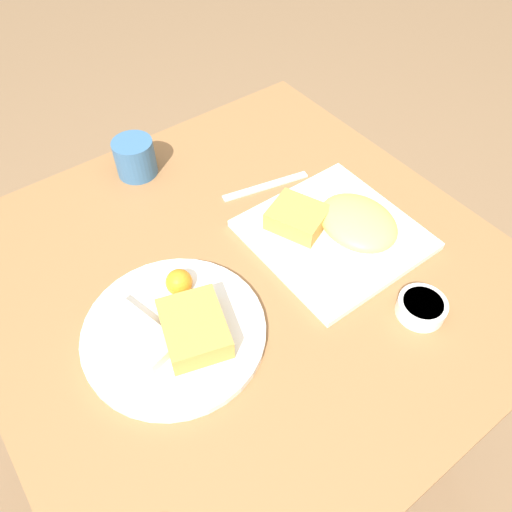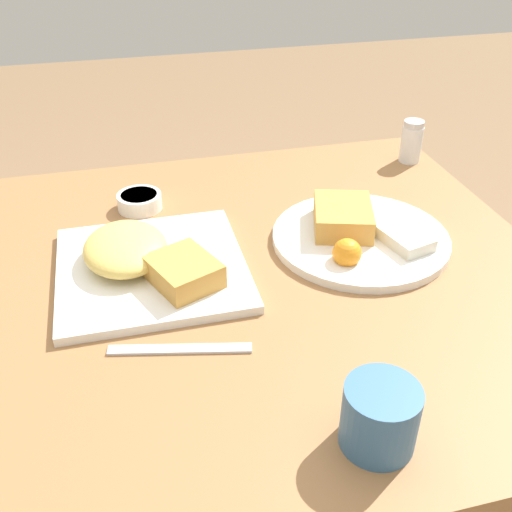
{
  "view_description": "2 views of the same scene",
  "coord_description": "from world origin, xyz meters",
  "px_view_note": "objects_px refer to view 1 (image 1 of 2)",
  "views": [
    {
      "loc": [
        -0.44,
        0.3,
        1.4
      ],
      "look_at": [
        -0.01,
        -0.02,
        0.77
      ],
      "focal_mm": 35.0,
      "sensor_mm": 36.0,
      "label": 1
    },
    {
      "loc": [
        0.71,
        -0.2,
        1.25
      ],
      "look_at": [
        0.03,
        -0.03,
        0.79
      ],
      "focal_mm": 42.0,
      "sensor_mm": 36.0,
      "label": 2
    }
  ],
  "objects_px": {
    "sauce_ramekin": "(421,307)",
    "butter_knife": "(266,186)",
    "coffee_mug": "(135,158)",
    "plate_oval_far": "(176,329)",
    "plate_square_near": "(338,228)"
  },
  "relations": [
    {
      "from": "plate_square_near",
      "to": "sauce_ramekin",
      "type": "xyz_separation_m",
      "value": [
        -0.2,
        0.01,
        -0.01
      ]
    },
    {
      "from": "plate_square_near",
      "to": "coffee_mug",
      "type": "bearing_deg",
      "value": 28.91
    },
    {
      "from": "sauce_ramekin",
      "to": "butter_knife",
      "type": "relative_size",
      "value": 0.43
    },
    {
      "from": "plate_oval_far",
      "to": "plate_square_near",
      "type": "bearing_deg",
      "value": -89.11
    },
    {
      "from": "sauce_ramekin",
      "to": "butter_knife",
      "type": "height_order",
      "value": "sauce_ramekin"
    },
    {
      "from": "sauce_ramekin",
      "to": "butter_knife",
      "type": "distance_m",
      "value": 0.39
    },
    {
      "from": "sauce_ramekin",
      "to": "butter_knife",
      "type": "bearing_deg",
      "value": 2.43
    },
    {
      "from": "sauce_ramekin",
      "to": "coffee_mug",
      "type": "height_order",
      "value": "coffee_mug"
    },
    {
      "from": "plate_square_near",
      "to": "coffee_mug",
      "type": "relative_size",
      "value": 3.43
    },
    {
      "from": "plate_square_near",
      "to": "butter_knife",
      "type": "distance_m",
      "value": 0.18
    },
    {
      "from": "sauce_ramekin",
      "to": "coffee_mug",
      "type": "bearing_deg",
      "value": 19.01
    },
    {
      "from": "plate_oval_far",
      "to": "butter_knife",
      "type": "distance_m",
      "value": 0.37
    },
    {
      "from": "plate_square_near",
      "to": "butter_knife",
      "type": "relative_size",
      "value": 1.53
    },
    {
      "from": "plate_square_near",
      "to": "coffee_mug",
      "type": "distance_m",
      "value": 0.43
    },
    {
      "from": "plate_square_near",
      "to": "plate_oval_far",
      "type": "xyz_separation_m",
      "value": [
        -0.01,
        0.34,
        -0.01
      ]
    }
  ]
}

